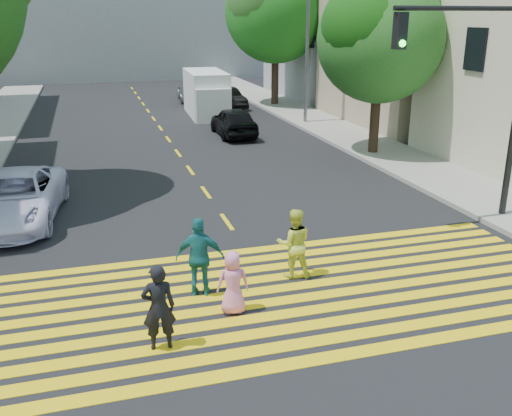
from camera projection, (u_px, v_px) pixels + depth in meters
name	position (u px, v px, depth m)	size (l,w,h in m)	color
ground	(300.00, 324.00, 10.99)	(120.00, 120.00, 0.00)	black
sidewalk_right	(357.00, 140.00, 26.87)	(3.00, 60.00, 0.15)	gray
crosswalk	(279.00, 295.00, 12.15)	(13.40, 5.30, 0.01)	yellow
lane_line	(157.00, 123.00, 31.44)	(0.12, 34.40, 0.01)	yellow
building_right_tan	(440.00, 28.00, 30.65)	(10.00, 10.00, 10.00)	tan
building_right_grey	(351.00, 25.00, 40.65)	(10.00, 10.00, 10.00)	gray
backdrop_block	(119.00, 11.00, 52.69)	(30.00, 8.00, 12.00)	gray
tree_right_near	(381.00, 32.00, 22.75)	(6.39, 6.26, 7.44)	black
tree_right_far	(276.00, 6.00, 35.50)	(8.18, 8.10, 9.21)	#3E2F1E
pedestrian_man	(159.00, 307.00, 9.97)	(0.59, 0.39, 1.62)	black
pedestrian_woman	(294.00, 243.00, 12.77)	(0.79, 0.61, 1.62)	#D2DE45
pedestrian_child	(233.00, 283.00, 11.25)	(0.64, 0.42, 1.31)	pink
pedestrian_extra	(200.00, 257.00, 11.90)	(1.01, 0.42, 1.73)	#1C6A70
white_sedan	(14.00, 198.00, 16.26)	(2.37, 5.14, 1.43)	white
dark_car_near	(234.00, 122.00, 27.90)	(1.69, 4.20, 1.43)	black
silver_car	(191.00, 92.00, 39.34)	(1.76, 4.33, 1.26)	#929497
dark_car_parked	(227.00, 98.00, 36.34)	(1.35, 3.87, 1.27)	black
white_van	(207.00, 95.00, 33.30)	(2.31, 5.54, 2.57)	white
traffic_signal	(487.00, 80.00, 15.12)	(4.25, 0.55, 6.24)	black
street_lamp	(304.00, 13.00, 29.25)	(2.28, 0.46, 10.06)	slate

